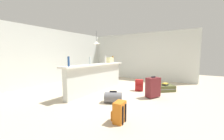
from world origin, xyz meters
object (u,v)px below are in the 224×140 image
bottle_white (105,60)px  pendant_lamp (96,43)px  grocery_bag (110,60)px  suitcase_flat_olive (164,88)px  duffel_bag_grey (113,97)px  bottle_blue (69,61)px  book_stack (165,84)px  backpack_orange (119,112)px  bottle_amber (113,59)px  bottle_clear (90,61)px  dining_chair_near_partition (108,72)px  suitcase_upright_maroon (153,87)px  dining_table (99,69)px  backpack_red (139,85)px

bottle_white → pendant_lamp: size_ratio=0.42×
grocery_bag → suitcase_flat_olive: 2.35m
bottle_white → duffel_bag_grey: (-1.11, -1.05, -1.00)m
bottle_blue → book_stack: size_ratio=0.91×
backpack_orange → book_stack: 3.01m
bottle_amber → book_stack: bearing=-84.8°
grocery_bag → bottle_clear: bearing=-174.7°
bottle_blue → bottle_white: bearing=-3.2°
dining_chair_near_partition → suitcase_upright_maroon: 2.84m
dining_table → backpack_orange: (-3.20, -3.01, -0.44)m
dining_chair_near_partition → suitcase_flat_olive: 2.70m
backpack_red → bottle_blue: bearing=149.8°
bottle_blue → backpack_red: 2.68m
bottle_blue → bottle_amber: bottle_blue is taller
bottle_blue → dining_chair_near_partition: (2.86, 0.62, -0.63)m
dining_chair_near_partition → book_stack: dining_chair_near_partition is taller
backpack_red → bottle_clear: bearing=139.8°
grocery_bag → backpack_red: bearing=-89.7°
dining_table → book_stack: dining_table is taller
bottle_amber → grocery_bag: bearing=-170.3°
pendant_lamp → suitcase_upright_maroon: bearing=-110.1°
bottle_amber → duffel_bag_grey: 2.48m
dining_chair_near_partition → backpack_orange: size_ratio=2.21×
grocery_bag → suitcase_upright_maroon: grocery_bag is taller
suitcase_flat_olive → duffel_bag_grey: bearing=157.0°
book_stack → bottle_blue: bearing=142.0°
duffel_bag_grey → backpack_red: (1.62, -0.12, 0.05)m
dining_chair_near_partition → backpack_orange: dining_chair_near_partition is taller
suitcase_flat_olive → bottle_clear: bearing=133.7°
bottle_blue → suitcase_flat_olive: size_ratio=0.34×
bottle_blue → bottle_clear: 0.79m
duffel_bag_grey → book_stack: duffel_bag_grey is taller
bottle_amber → dining_table: size_ratio=0.25×
pendant_lamp → duffel_bag_grey: bearing=-133.1°
bottle_clear → bottle_white: size_ratio=0.94×
bottle_blue → suitcase_flat_olive: bearing=-37.6°
bottle_blue → grocery_bag: 2.16m
bottle_white → book_stack: bottle_white is taller
dining_chair_near_partition → book_stack: (-0.20, -2.70, -0.26)m
duffel_bag_grey → backpack_red: backpack_red is taller
pendant_lamp → duffel_bag_grey: 3.72m
bottle_clear → book_stack: (1.86, -1.98, -0.88)m
duffel_bag_grey → bottle_clear: bearing=77.1°
bottle_blue → suitcase_upright_maroon: bearing=-50.0°
suitcase_upright_maroon → book_stack: size_ratio=2.15×
suitcase_upright_maroon → bottle_blue: bearing=130.0°
backpack_orange → suitcase_flat_olive: bearing=-3.7°
book_stack → pendant_lamp: bearing=87.7°
bottle_white → book_stack: 2.39m
suitcase_upright_maroon → dining_table: bearing=68.3°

